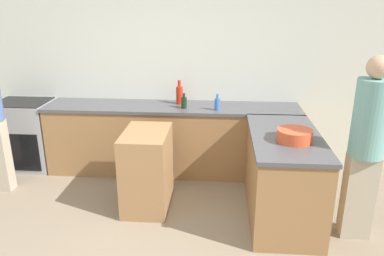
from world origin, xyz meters
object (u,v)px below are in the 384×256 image
(wine_bottle_dark, at_px, (184,102))
(water_bottle_blue, at_px, (217,104))
(hot_sauce_bottle, at_px, (179,94))
(person_at_peninsula, at_px, (366,143))
(island_table, at_px, (147,169))
(mixing_bowl, at_px, (295,135))
(range_oven, at_px, (26,134))

(wine_bottle_dark, distance_m, water_bottle_blue, 0.41)
(hot_sauce_bottle, xyz_separation_m, water_bottle_blue, (0.49, -0.26, -0.04))
(person_at_peninsula, bearing_deg, water_bottle_blue, 139.35)
(wine_bottle_dark, bearing_deg, island_table, -111.80)
(mixing_bowl, bearing_deg, island_table, 170.24)
(island_table, bearing_deg, water_bottle_blue, 45.78)
(person_at_peninsula, bearing_deg, range_oven, 161.44)
(mixing_bowl, height_order, wine_bottle_dark, wine_bottle_dark)
(mixing_bowl, bearing_deg, hot_sauce_bottle, 134.13)
(mixing_bowl, xyz_separation_m, wine_bottle_dark, (-1.15, 1.06, 0.02))
(mixing_bowl, height_order, person_at_peninsula, person_at_peninsula)
(person_at_peninsula, bearing_deg, hot_sauce_bottle, 142.33)
(island_table, xyz_separation_m, water_bottle_blue, (0.73, 0.75, 0.54))
(wine_bottle_dark, bearing_deg, mixing_bowl, -42.69)
(mixing_bowl, distance_m, wine_bottle_dark, 1.57)
(range_oven, bearing_deg, island_table, -26.50)
(wine_bottle_dark, height_order, water_bottle_blue, water_bottle_blue)
(wine_bottle_dark, bearing_deg, person_at_peninsula, -34.58)
(range_oven, height_order, wine_bottle_dark, wine_bottle_dark)
(mixing_bowl, distance_m, hot_sauce_bottle, 1.77)
(mixing_bowl, height_order, hot_sauce_bottle, hot_sauce_bottle)
(range_oven, relative_size, mixing_bowl, 2.71)
(range_oven, bearing_deg, person_at_peninsula, -18.56)
(range_oven, relative_size, wine_bottle_dark, 4.82)
(range_oven, bearing_deg, hot_sauce_bottle, 2.98)
(range_oven, height_order, mixing_bowl, mixing_bowl)
(island_table, height_order, mixing_bowl, mixing_bowl)
(hot_sauce_bottle, height_order, person_at_peninsula, person_at_peninsula)
(hot_sauce_bottle, bearing_deg, range_oven, -177.02)
(mixing_bowl, distance_m, water_bottle_blue, 1.25)
(island_table, distance_m, wine_bottle_dark, 1.03)
(island_table, relative_size, hot_sauce_bottle, 2.79)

